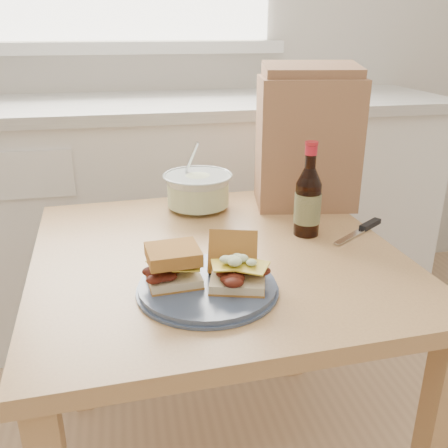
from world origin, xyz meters
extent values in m
cube|color=white|center=(0.00, 1.70, 0.45)|extent=(2.40, 0.60, 0.90)
cube|color=silver|center=(0.00, 1.70, 0.92)|extent=(2.50, 0.64, 0.04)
cube|color=tan|center=(0.15, 0.77, 0.69)|extent=(0.89, 0.89, 0.04)
cube|color=tan|center=(-0.25, 1.13, 0.34)|extent=(0.06, 0.06, 0.67)
cube|color=tan|center=(0.51, 1.17, 0.34)|extent=(0.06, 0.06, 0.67)
cylinder|color=#404D67|center=(0.09, 0.59, 0.72)|extent=(0.28, 0.28, 0.02)
cube|color=beige|center=(0.03, 0.61, 0.74)|extent=(0.11, 0.10, 0.02)
cube|color=gold|center=(0.03, 0.61, 0.77)|extent=(0.07, 0.07, 0.00)
cube|color=#A76C2C|center=(0.03, 0.61, 0.79)|extent=(0.11, 0.10, 0.03)
cube|color=beige|center=(0.15, 0.57, 0.74)|extent=(0.13, 0.12, 0.02)
cube|color=gold|center=(0.15, 0.57, 0.77)|extent=(0.08, 0.08, 0.00)
cube|color=#A76C2C|center=(0.15, 0.63, 0.77)|extent=(0.12, 0.10, 0.09)
cone|color=silver|center=(0.15, 1.07, 0.76)|extent=(0.19, 0.19, 0.10)
cylinder|color=white|center=(0.15, 1.07, 0.75)|extent=(0.18, 0.18, 0.07)
torus|color=silver|center=(0.15, 1.07, 0.81)|extent=(0.20, 0.20, 0.01)
cylinder|color=silver|center=(0.13, 1.10, 0.84)|extent=(0.05, 0.07, 0.13)
cylinder|color=black|center=(0.39, 0.83, 0.78)|extent=(0.06, 0.06, 0.13)
cone|color=black|center=(0.39, 0.83, 0.86)|extent=(0.06, 0.06, 0.04)
cylinder|color=black|center=(0.39, 0.83, 0.91)|extent=(0.03, 0.03, 0.06)
cylinder|color=red|center=(0.39, 0.83, 0.93)|extent=(0.03, 0.03, 0.02)
cylinder|color=red|center=(0.39, 0.83, 0.95)|extent=(0.03, 0.03, 0.01)
cylinder|color=#2E3B1D|center=(0.39, 0.83, 0.78)|extent=(0.07, 0.07, 0.08)
cube|color=silver|center=(0.50, 0.79, 0.71)|extent=(0.13, 0.10, 0.00)
cube|color=black|center=(0.57, 0.84, 0.72)|extent=(0.08, 0.06, 0.01)
cube|color=#916746|center=(0.47, 1.06, 0.89)|extent=(0.31, 0.23, 0.37)
camera|label=1|loc=(-0.05, -0.29, 1.21)|focal=40.00mm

